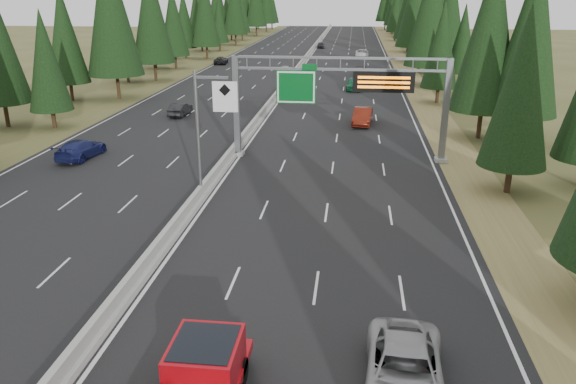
# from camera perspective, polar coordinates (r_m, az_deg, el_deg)

# --- Properties ---
(road) EXTENTS (32.00, 260.00, 0.08)m
(road) POSITION_cam_1_polar(r_m,az_deg,el_deg) (88.83, 0.57, 11.72)
(road) COLOR black
(road) RESTS_ON ground
(shoulder_right) EXTENTS (3.60, 260.00, 0.06)m
(shoulder_right) POSITION_cam_1_polar(r_m,az_deg,el_deg) (88.75, 12.30, 11.27)
(shoulder_right) COLOR olive
(shoulder_right) RESTS_ON ground
(shoulder_left) EXTENTS (3.60, 260.00, 0.06)m
(shoulder_left) POSITION_cam_1_polar(r_m,az_deg,el_deg) (92.41, -10.71, 11.70)
(shoulder_left) COLOR #4A4C23
(shoulder_left) RESTS_ON ground
(median_barrier) EXTENTS (0.70, 260.00, 0.85)m
(median_barrier) POSITION_cam_1_polar(r_m,az_deg,el_deg) (88.78, 0.57, 11.96)
(median_barrier) COLOR gray
(median_barrier) RESTS_ON road
(sign_gantry) EXTENTS (16.75, 0.98, 7.80)m
(sign_gantry) POSITION_cam_1_polar(r_m,az_deg,el_deg) (42.96, 6.12, 10.01)
(sign_gantry) COLOR slate
(sign_gantry) RESTS_ON road
(hov_sign_pole) EXTENTS (2.80, 0.50, 8.00)m
(hov_sign_pole) POSITION_cam_1_polar(r_m,az_deg,el_deg) (34.46, -8.25, 6.58)
(hov_sign_pole) COLOR slate
(hov_sign_pole) RESTS_ON road
(tree_row_right) EXTENTS (12.19, 242.09, 18.31)m
(tree_row_right) POSITION_cam_1_polar(r_m,az_deg,el_deg) (87.95, 15.66, 16.91)
(tree_row_right) COLOR black
(tree_row_right) RESTS_ON ground
(tree_row_left) EXTENTS (12.01, 240.24, 18.78)m
(tree_row_left) POSITION_cam_1_polar(r_m,az_deg,el_deg) (81.55, -16.49, 16.83)
(tree_row_left) COLOR black
(tree_row_left) RESTS_ON ground
(silver_minivan) EXTENTS (2.90, 5.72, 1.55)m
(silver_minivan) POSITION_cam_1_polar(r_m,az_deg,el_deg) (19.44, 11.75, -17.39)
(silver_minivan) COLOR #A2A1A6
(silver_minivan) RESTS_ON road
(red_pickup) EXTENTS (2.26, 6.32, 2.06)m
(red_pickup) POSITION_cam_1_polar(r_m,az_deg,el_deg) (18.45, -8.75, -18.06)
(red_pickup) COLOR black
(red_pickup) RESTS_ON road
(car_ahead_green) EXTENTS (2.05, 4.88, 1.65)m
(car_ahead_green) POSITION_cam_1_polar(r_m,az_deg,el_deg) (75.90, 6.71, 10.87)
(car_ahead_green) COLOR #145B35
(car_ahead_green) RESTS_ON road
(car_ahead_dkred) EXTENTS (2.16, 5.03, 1.61)m
(car_ahead_dkred) POSITION_cam_1_polar(r_m,az_deg,el_deg) (55.81, 7.58, 7.62)
(car_ahead_dkred) COLOR #61190D
(car_ahead_dkred) RESTS_ON road
(car_ahead_dkgrey) EXTENTS (2.26, 4.68, 1.32)m
(car_ahead_dkgrey) POSITION_cam_1_polar(r_m,az_deg,el_deg) (88.09, 7.54, 11.95)
(car_ahead_dkgrey) COLOR black
(car_ahead_dkgrey) RESTS_ON road
(car_ahead_white) EXTENTS (2.50, 5.41, 1.50)m
(car_ahead_white) POSITION_cam_1_polar(r_m,az_deg,el_deg) (114.41, 7.52, 13.77)
(car_ahead_white) COLOR silver
(car_ahead_white) RESTS_ON road
(car_ahead_far) EXTENTS (1.90, 4.05, 1.34)m
(car_ahead_far) POSITION_cam_1_polar(r_m,az_deg,el_deg) (133.12, 3.35, 14.68)
(car_ahead_far) COLOR black
(car_ahead_far) RESTS_ON road
(car_onc_near) EXTENTS (1.62, 4.15, 1.35)m
(car_onc_near) POSITION_cam_1_polar(r_m,az_deg,el_deg) (60.54, -10.89, 8.26)
(car_onc_near) COLOR black
(car_onc_near) RESTS_ON road
(car_onc_blue) EXTENTS (2.57, 5.26, 1.47)m
(car_onc_blue) POSITION_cam_1_polar(r_m,az_deg,el_deg) (46.86, -20.31, 4.13)
(car_onc_blue) COLOR navy
(car_onc_blue) RESTS_ON road
(car_onc_white) EXTENTS (1.61, 3.97, 1.35)m
(car_onc_white) POSITION_cam_1_polar(r_m,az_deg,el_deg) (90.52, -0.29, 12.33)
(car_onc_white) COLOR #B7B7B7
(car_onc_white) RESTS_ON road
(car_onc_far) EXTENTS (2.47, 4.75, 1.28)m
(car_onc_far) POSITION_cam_1_polar(r_m,az_deg,el_deg) (104.03, -6.82, 13.15)
(car_onc_far) COLOR black
(car_onc_far) RESTS_ON road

